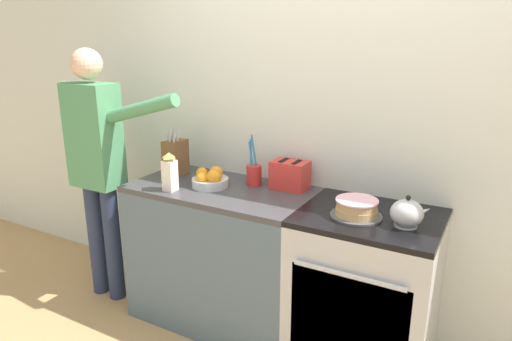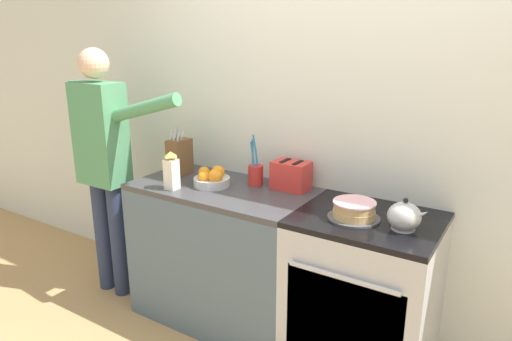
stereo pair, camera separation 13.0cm
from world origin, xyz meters
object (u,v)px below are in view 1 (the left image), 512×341
at_px(utensil_crock, 254,174).
at_px(milk_carton, 170,173).
at_px(layer_cake, 356,209).
at_px(person_baker, 97,155).
at_px(knife_block, 176,157).
at_px(fruit_bowl, 210,179).
at_px(toaster, 290,175).
at_px(tea_kettle, 407,213).
at_px(stove_range, 364,293).

relative_size(utensil_crock, milk_carton, 1.38).
xyz_separation_m(layer_cake, milk_carton, (-1.08, -0.14, 0.07)).
bearing_deg(person_baker, knife_block, 36.97).
distance_m(fruit_bowl, milk_carton, 0.25).
relative_size(milk_carton, person_baker, 0.14).
bearing_deg(knife_block, milk_carton, -57.39).
xyz_separation_m(knife_block, toaster, (0.76, 0.12, -0.04)).
bearing_deg(tea_kettle, stove_range, 163.81).
bearing_deg(layer_cake, milk_carton, -172.72).
height_order(layer_cake, tea_kettle, tea_kettle).
height_order(layer_cake, person_baker, person_baker).
bearing_deg(person_baker, layer_cake, 14.50).
xyz_separation_m(utensil_crock, milk_carton, (-0.38, -0.33, 0.04)).
height_order(stove_range, utensil_crock, utensil_crock).
distance_m(stove_range, layer_cake, 0.50).
bearing_deg(fruit_bowl, layer_cake, -2.22).
relative_size(stove_range, utensil_crock, 2.82).
bearing_deg(knife_block, toaster, 9.00).
xyz_separation_m(knife_block, utensil_crock, (0.54, 0.07, -0.05)).
height_order(utensil_crock, person_baker, person_baker).
bearing_deg(tea_kettle, knife_block, 175.35).
height_order(layer_cake, fruit_bowl, fruit_bowl).
xyz_separation_m(layer_cake, fruit_bowl, (-0.91, 0.04, 0.01)).
xyz_separation_m(stove_range, fruit_bowl, (-0.97, -0.02, 0.50)).
bearing_deg(fruit_bowl, person_baker, -169.95).
relative_size(tea_kettle, utensil_crock, 0.60).
bearing_deg(layer_cake, toaster, 153.40).
relative_size(tea_kettle, toaster, 0.84).
relative_size(stove_range, layer_cake, 3.44).
relative_size(stove_range, fruit_bowl, 4.06).
xyz_separation_m(knife_block, person_baker, (-0.47, -0.23, 0.01)).
xyz_separation_m(stove_range, tea_kettle, (0.19, -0.05, 0.51)).
bearing_deg(knife_block, fruit_bowl, -14.60).
distance_m(layer_cake, tea_kettle, 0.25).
relative_size(layer_cake, milk_carton, 1.13).
bearing_deg(knife_block, stove_range, -2.91).
distance_m(utensil_crock, person_baker, 1.06).
xyz_separation_m(toaster, person_baker, (-1.23, -0.35, 0.04)).
bearing_deg(toaster, person_baker, -164.15).
xyz_separation_m(tea_kettle, fruit_bowl, (-1.16, 0.03, -0.02)).
bearing_deg(fruit_bowl, stove_range, 1.20).
xyz_separation_m(knife_block, milk_carton, (0.17, -0.26, -0.01)).
distance_m(layer_cake, toaster, 0.54).
distance_m(layer_cake, utensil_crock, 0.73).
xyz_separation_m(utensil_crock, person_baker, (-1.01, -0.30, 0.06)).
bearing_deg(milk_carton, stove_range, 9.68).
distance_m(utensil_crock, fruit_bowl, 0.27).
relative_size(stove_range, tea_kettle, 4.70).
height_order(knife_block, milk_carton, knife_block).
distance_m(stove_range, toaster, 0.78).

